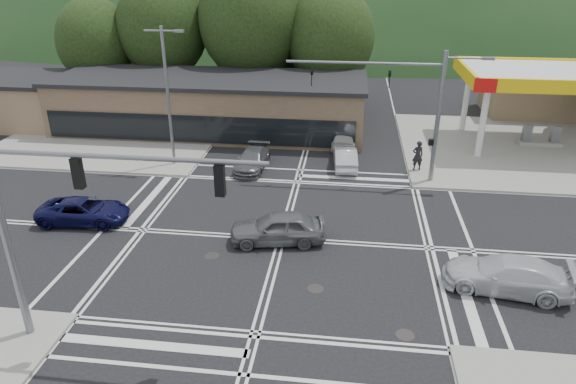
# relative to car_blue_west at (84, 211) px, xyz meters

# --- Properties ---
(ground) EXTENTS (120.00, 120.00, 0.00)m
(ground) POSITION_rel_car_blue_west_xyz_m (10.50, -0.50, -0.65)
(ground) COLOR black
(ground) RESTS_ON ground
(sidewalk_ne) EXTENTS (16.00, 16.00, 0.15)m
(sidewalk_ne) POSITION_rel_car_blue_west_xyz_m (25.50, 14.50, -0.57)
(sidewalk_ne) COLOR gray
(sidewalk_ne) RESTS_ON ground
(sidewalk_nw) EXTENTS (16.00, 16.00, 0.15)m
(sidewalk_nw) POSITION_rel_car_blue_west_xyz_m (-4.50, 14.50, -0.57)
(sidewalk_nw) COLOR gray
(sidewalk_nw) RESTS_ON ground
(gas_station_canopy) EXTENTS (12.32, 8.34, 5.75)m
(gas_station_canopy) POSITION_rel_car_blue_west_xyz_m (27.49, 15.49, 4.39)
(gas_station_canopy) COLOR silver
(gas_station_canopy) RESTS_ON ground
(convenience_store) EXTENTS (10.00, 6.00, 3.80)m
(convenience_store) POSITION_rel_car_blue_west_xyz_m (30.50, 24.50, 1.25)
(convenience_store) COLOR #846B4F
(convenience_store) RESTS_ON ground
(commercial_row) EXTENTS (24.00, 8.00, 4.00)m
(commercial_row) POSITION_rel_car_blue_west_xyz_m (2.50, 16.50, 1.35)
(commercial_row) COLOR brown
(commercial_row) RESTS_ON ground
(commercial_nw) EXTENTS (8.00, 7.00, 3.60)m
(commercial_nw) POSITION_rel_car_blue_west_xyz_m (-13.50, 16.50, 1.15)
(commercial_nw) COLOR #846B4F
(commercial_nw) RESTS_ON ground
(hill_north) EXTENTS (252.00, 126.00, 140.00)m
(hill_north) POSITION_rel_car_blue_west_xyz_m (10.50, 89.50, -0.65)
(hill_north) COLOR #1B3819
(hill_north) RESTS_ON ground
(tree_n_a) EXTENTS (8.00, 8.00, 11.75)m
(tree_n_a) POSITION_rel_car_blue_west_xyz_m (-3.50, 23.50, 6.49)
(tree_n_a) COLOR #382619
(tree_n_a) RESTS_ON ground
(tree_n_b) EXTENTS (9.00, 9.00, 12.98)m
(tree_n_b) POSITION_rel_car_blue_west_xyz_m (4.50, 23.50, 7.15)
(tree_n_b) COLOR #382619
(tree_n_b) RESTS_ON ground
(tree_n_c) EXTENTS (7.60, 7.60, 10.87)m
(tree_n_c) POSITION_rel_car_blue_west_xyz_m (11.50, 23.50, 5.84)
(tree_n_c) COLOR #382619
(tree_n_c) RESTS_ON ground
(tree_n_d) EXTENTS (6.80, 6.80, 9.76)m
(tree_n_d) POSITION_rel_car_blue_west_xyz_m (-9.50, 22.50, 5.19)
(tree_n_d) COLOR #382619
(tree_n_d) RESTS_ON ground
(tree_n_e) EXTENTS (8.40, 8.40, 11.98)m
(tree_n_e) POSITION_rel_car_blue_west_xyz_m (8.50, 27.50, 6.50)
(tree_n_e) COLOR #382619
(tree_n_e) RESTS_ON ground
(streetlight_nw) EXTENTS (2.50, 0.25, 9.00)m
(streetlight_nw) POSITION_rel_car_blue_west_xyz_m (2.06, 8.50, 4.40)
(streetlight_nw) COLOR slate
(streetlight_nw) RESTS_ON ground
(signal_mast_ne) EXTENTS (11.65, 0.30, 8.00)m
(signal_mast_ne) POSITION_rel_car_blue_west_xyz_m (17.44, 7.70, 4.43)
(signal_mast_ne) COLOR slate
(signal_mast_ne) RESTS_ON ground
(signal_mast_sw) EXTENTS (9.14, 0.28, 8.00)m
(signal_mast_sw) POSITION_rel_car_blue_west_xyz_m (4.11, -8.70, 4.47)
(signal_mast_sw) COLOR slate
(signal_mast_sw) RESTS_ON ground
(car_blue_west) EXTENTS (4.80, 2.49, 1.29)m
(car_blue_west) POSITION_rel_car_blue_west_xyz_m (0.00, 0.00, 0.00)
(car_blue_west) COLOR #0C0D37
(car_blue_west) RESTS_ON ground
(car_grey_center) EXTENTS (4.84, 2.58, 1.57)m
(car_grey_center) POSITION_rel_car_blue_west_xyz_m (10.35, -0.80, 0.14)
(car_grey_center) COLOR slate
(car_grey_center) RESTS_ON ground
(car_silver_east) EXTENTS (5.40, 2.89, 1.49)m
(car_silver_east) POSITION_rel_car_blue_west_xyz_m (20.34, -3.56, 0.10)
(car_silver_east) COLOR silver
(car_silver_east) RESTS_ON ground
(car_queue_a) EXTENTS (1.76, 4.19, 1.35)m
(car_queue_a) POSITION_rel_car_blue_west_xyz_m (13.37, 9.57, 0.03)
(car_queue_a) COLOR silver
(car_queue_a) RESTS_ON ground
(car_queue_b) EXTENTS (2.07, 4.44, 1.47)m
(car_queue_b) POSITION_rel_car_blue_west_xyz_m (13.08, 13.56, 0.09)
(car_queue_b) COLOR #BBBCB7
(car_queue_b) RESTS_ON ground
(car_northbound) EXTENTS (1.98, 4.46, 1.27)m
(car_northbound) POSITION_rel_car_blue_west_xyz_m (7.32, 8.50, -0.01)
(car_northbound) COLOR #535558
(car_northbound) RESTS_ON ground
(pedestrian) EXTENTS (0.80, 0.61, 1.95)m
(pedestrian) POSITION_rel_car_blue_west_xyz_m (18.00, 9.31, 0.48)
(pedestrian) COLOR black
(pedestrian) RESTS_ON sidewalk_ne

